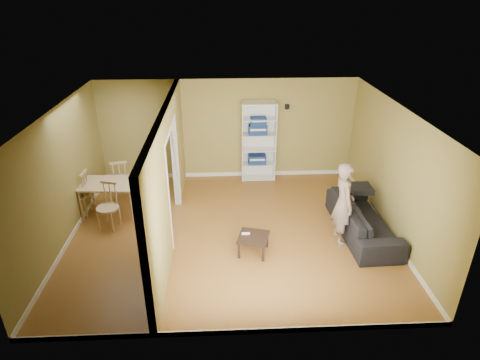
# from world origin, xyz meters

# --- Properties ---
(room_shell) EXTENTS (6.50, 6.50, 6.50)m
(room_shell) POSITION_xyz_m (0.00, 0.00, 1.30)
(room_shell) COLOR brown
(room_shell) RESTS_ON ground
(partition) EXTENTS (0.22, 5.50, 2.60)m
(partition) POSITION_xyz_m (-1.20, 0.00, 1.30)
(partition) COLOR #A18243
(partition) RESTS_ON ground
(wall_speaker) EXTENTS (0.10, 0.10, 0.10)m
(wall_speaker) POSITION_xyz_m (1.50, 2.69, 1.90)
(wall_speaker) COLOR black
(wall_speaker) RESTS_ON room_shell
(sofa) EXTENTS (2.33, 1.06, 0.87)m
(sofa) POSITION_xyz_m (2.70, -0.17, 0.44)
(sofa) COLOR black
(sofa) RESTS_ON ground
(person) EXTENTS (0.75, 0.61, 1.99)m
(person) POSITION_xyz_m (2.17, -0.41, 0.99)
(person) COLOR slate
(person) RESTS_ON ground
(bookshelf) EXTENTS (0.87, 0.38, 2.06)m
(bookshelf) POSITION_xyz_m (0.79, 2.61, 1.03)
(bookshelf) COLOR white
(bookshelf) RESTS_ON ground
(paper_box_navy_a) EXTENTS (0.45, 0.29, 0.23)m
(paper_box_navy_a) POSITION_xyz_m (0.76, 2.56, 0.55)
(paper_box_navy_a) COLOR navy
(paper_box_navy_a) RESTS_ON bookshelf
(paper_box_navy_b) EXTENTS (0.46, 0.30, 0.23)m
(paper_box_navy_b) POSITION_xyz_m (0.76, 2.56, 1.36)
(paper_box_navy_b) COLOR navy
(paper_box_navy_b) RESTS_ON bookshelf
(paper_box_navy_c) EXTENTS (0.40, 0.26, 0.20)m
(paper_box_navy_c) POSITION_xyz_m (0.77, 2.56, 1.55)
(paper_box_navy_c) COLOR navy
(paper_box_navy_c) RESTS_ON bookshelf
(coffee_table) EXTENTS (0.55, 0.55, 0.37)m
(coffee_table) POSITION_xyz_m (0.41, -0.74, 0.31)
(coffee_table) COLOR #352217
(coffee_table) RESTS_ON ground
(game_controller) EXTENTS (0.15, 0.04, 0.03)m
(game_controller) POSITION_xyz_m (0.27, -0.66, 0.38)
(game_controller) COLOR white
(game_controller) RESTS_ON coffee_table
(dining_table) EXTENTS (1.19, 0.80, 0.75)m
(dining_table) POSITION_xyz_m (-2.64, 0.92, 0.67)
(dining_table) COLOR beige
(dining_table) RESTS_ON ground
(chair_left) EXTENTS (0.49, 0.49, 1.04)m
(chair_left) POSITION_xyz_m (-3.32, 0.88, 0.52)
(chair_left) COLOR tan
(chair_left) RESTS_ON ground
(chair_near) EXTENTS (0.57, 0.57, 1.00)m
(chair_near) POSITION_xyz_m (-2.55, 0.30, 0.50)
(chair_near) COLOR #C9AF86
(chair_near) RESTS_ON ground
(chair_far) EXTENTS (0.57, 0.57, 1.05)m
(chair_far) POSITION_xyz_m (-2.55, 1.57, 0.52)
(chair_far) COLOR tan
(chair_far) RESTS_ON ground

